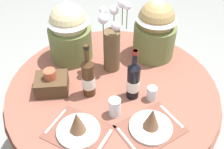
{
  "coord_description": "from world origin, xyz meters",
  "views": [
    {
      "loc": [
        -0.12,
        -1.25,
        1.97
      ],
      "look_at": [
        0.0,
        0.03,
        0.83
      ],
      "focal_mm": 43.42,
      "sensor_mm": 36.0,
      "label": 1
    }
  ],
  "objects_px": {
    "tumbler_near_right": "(152,93)",
    "woven_basket_side_left": "(52,83)",
    "flower_vase": "(112,42)",
    "gift_tub_back_left": "(69,28)",
    "wine_bottle_centre": "(133,80)",
    "tumbler_near_left": "(115,107)",
    "dining_table": "(112,102)",
    "wine_bottle_left": "(88,77)",
    "gift_tub_back_right": "(156,26)",
    "place_setting_right": "(151,123)",
    "place_setting_left": "(78,127)"
  },
  "relations": [
    {
      "from": "tumbler_near_right",
      "to": "woven_basket_side_left",
      "type": "distance_m",
      "value": 0.63
    },
    {
      "from": "flower_vase",
      "to": "gift_tub_back_left",
      "type": "relative_size",
      "value": 1.06
    },
    {
      "from": "wine_bottle_centre",
      "to": "woven_basket_side_left",
      "type": "xyz_separation_m",
      "value": [
        -0.5,
        0.1,
        -0.07
      ]
    },
    {
      "from": "tumbler_near_left",
      "to": "gift_tub_back_left",
      "type": "relative_size",
      "value": 0.25
    },
    {
      "from": "dining_table",
      "to": "flower_vase",
      "type": "bearing_deg",
      "value": 85.19
    },
    {
      "from": "wine_bottle_left",
      "to": "gift_tub_back_right",
      "type": "distance_m",
      "value": 0.61
    },
    {
      "from": "place_setting_right",
      "to": "tumbler_near_right",
      "type": "distance_m",
      "value": 0.23
    },
    {
      "from": "tumbler_near_left",
      "to": "gift_tub_back_right",
      "type": "relative_size",
      "value": 0.25
    },
    {
      "from": "tumbler_near_right",
      "to": "tumbler_near_left",
      "type": "bearing_deg",
      "value": -156.93
    },
    {
      "from": "dining_table",
      "to": "woven_basket_side_left",
      "type": "xyz_separation_m",
      "value": [
        -0.38,
        0.01,
        0.2
      ]
    },
    {
      "from": "dining_table",
      "to": "flower_vase",
      "type": "height_order",
      "value": "flower_vase"
    },
    {
      "from": "woven_basket_side_left",
      "to": "tumbler_near_right",
      "type": "bearing_deg",
      "value": -12.39
    },
    {
      "from": "place_setting_left",
      "to": "flower_vase",
      "type": "xyz_separation_m",
      "value": [
        0.24,
        0.54,
        0.17
      ]
    },
    {
      "from": "tumbler_near_right",
      "to": "wine_bottle_left",
      "type": "bearing_deg",
      "value": 167.85
    },
    {
      "from": "gift_tub_back_right",
      "to": "woven_basket_side_left",
      "type": "bearing_deg",
      "value": -156.2
    },
    {
      "from": "wine_bottle_left",
      "to": "woven_basket_side_left",
      "type": "distance_m",
      "value": 0.25
    },
    {
      "from": "flower_vase",
      "to": "gift_tub_back_right",
      "type": "relative_size",
      "value": 1.06
    },
    {
      "from": "tumbler_near_left",
      "to": "tumbler_near_right",
      "type": "relative_size",
      "value": 1.27
    },
    {
      "from": "wine_bottle_centre",
      "to": "tumbler_near_left",
      "type": "bearing_deg",
      "value": -132.34
    },
    {
      "from": "place_setting_left",
      "to": "wine_bottle_left",
      "type": "distance_m",
      "value": 0.32
    },
    {
      "from": "tumbler_near_right",
      "to": "gift_tub_back_right",
      "type": "distance_m",
      "value": 0.5
    },
    {
      "from": "tumbler_near_right",
      "to": "gift_tub_back_left",
      "type": "height_order",
      "value": "gift_tub_back_left"
    },
    {
      "from": "wine_bottle_left",
      "to": "gift_tub_back_left",
      "type": "height_order",
      "value": "gift_tub_back_left"
    },
    {
      "from": "place_setting_right",
      "to": "tumbler_near_right",
      "type": "xyz_separation_m",
      "value": [
        0.05,
        0.22,
        -0.0
      ]
    },
    {
      "from": "dining_table",
      "to": "tumbler_near_left",
      "type": "xyz_separation_m",
      "value": [
        -0.01,
        -0.22,
        0.2
      ]
    },
    {
      "from": "wine_bottle_centre",
      "to": "gift_tub_back_left",
      "type": "relative_size",
      "value": 0.76
    },
    {
      "from": "wine_bottle_left",
      "to": "dining_table",
      "type": "bearing_deg",
      "value": 15.34
    },
    {
      "from": "dining_table",
      "to": "wine_bottle_centre",
      "type": "bearing_deg",
      "value": -36.87
    },
    {
      "from": "place_setting_right",
      "to": "wine_bottle_centre",
      "type": "bearing_deg",
      "value": 103.79
    },
    {
      "from": "dining_table",
      "to": "place_setting_left",
      "type": "height_order",
      "value": "place_setting_left"
    },
    {
      "from": "place_setting_left",
      "to": "tumbler_near_left",
      "type": "bearing_deg",
      "value": 27.87
    },
    {
      "from": "dining_table",
      "to": "place_setting_right",
      "type": "relative_size",
      "value": 3.29
    },
    {
      "from": "place_setting_right",
      "to": "woven_basket_side_left",
      "type": "relative_size",
      "value": 2.09
    },
    {
      "from": "wine_bottle_left",
      "to": "gift_tub_back_left",
      "type": "relative_size",
      "value": 0.81
    },
    {
      "from": "place_setting_left",
      "to": "gift_tub_back_right",
      "type": "distance_m",
      "value": 0.88
    },
    {
      "from": "dining_table",
      "to": "place_setting_right",
      "type": "bearing_deg",
      "value": -62.61
    },
    {
      "from": "dining_table",
      "to": "gift_tub_back_left",
      "type": "distance_m",
      "value": 0.58
    },
    {
      "from": "place_setting_left",
      "to": "gift_tub_back_left",
      "type": "bearing_deg",
      "value": 93.68
    },
    {
      "from": "tumbler_near_left",
      "to": "gift_tub_back_left",
      "type": "height_order",
      "value": "gift_tub_back_left"
    },
    {
      "from": "dining_table",
      "to": "tumbler_near_right",
      "type": "distance_m",
      "value": 0.32
    },
    {
      "from": "wine_bottle_centre",
      "to": "woven_basket_side_left",
      "type": "distance_m",
      "value": 0.51
    },
    {
      "from": "wine_bottle_left",
      "to": "tumbler_near_right",
      "type": "bearing_deg",
      "value": -12.15
    },
    {
      "from": "gift_tub_back_right",
      "to": "place_setting_left",
      "type": "bearing_deg",
      "value": -129.67
    },
    {
      "from": "wine_bottle_centre",
      "to": "wine_bottle_left",
      "type": "bearing_deg",
      "value": 170.16
    },
    {
      "from": "gift_tub_back_left",
      "to": "gift_tub_back_right",
      "type": "height_order",
      "value": "same"
    },
    {
      "from": "dining_table",
      "to": "wine_bottle_left",
      "type": "xyz_separation_m",
      "value": [
        -0.15,
        -0.04,
        0.28
      ]
    },
    {
      "from": "wine_bottle_centre",
      "to": "gift_tub_back_left",
      "type": "xyz_separation_m",
      "value": [
        -0.38,
        0.44,
        0.11
      ]
    },
    {
      "from": "flower_vase",
      "to": "gift_tub_back_left",
      "type": "bearing_deg",
      "value": 151.9
    },
    {
      "from": "dining_table",
      "to": "tumbler_near_left",
      "type": "bearing_deg",
      "value": -92.1
    },
    {
      "from": "gift_tub_back_right",
      "to": "woven_basket_side_left",
      "type": "distance_m",
      "value": 0.8
    }
  ]
}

